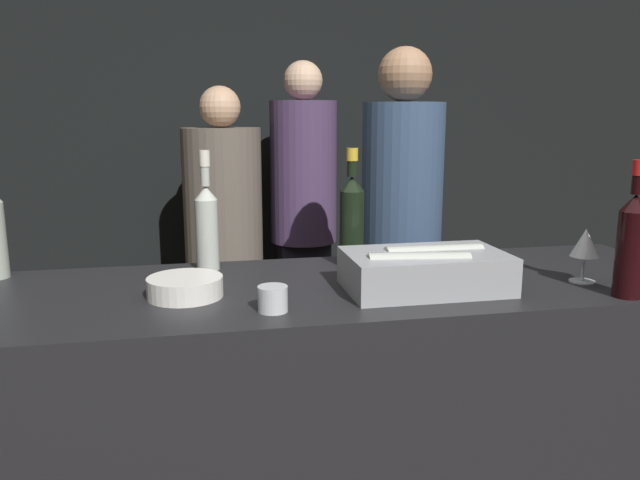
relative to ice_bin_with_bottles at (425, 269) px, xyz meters
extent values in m
cube|color=black|center=(-0.26, 2.38, 0.25)|extent=(6.40, 0.06, 2.80)
cube|color=black|center=(-0.26, 0.10, -0.60)|extent=(2.20, 0.66, 1.09)
cube|color=#9EA0A5|center=(0.00, 0.00, -0.01)|extent=(0.43, 0.26, 0.10)
cylinder|color=#B2B7AD|center=(-0.03, -0.04, 0.02)|extent=(0.27, 0.11, 0.08)
cylinder|color=#B2B7AD|center=(0.04, 0.04, 0.02)|extent=(0.27, 0.08, 0.07)
cylinder|color=silver|center=(-0.63, 0.06, -0.03)|extent=(0.19, 0.19, 0.05)
cylinder|color=gray|center=(-0.63, 0.06, -0.01)|extent=(0.16, 0.16, 0.01)
cylinder|color=silver|center=(0.46, -0.02, -0.05)|extent=(0.07, 0.07, 0.00)
cylinder|color=silver|center=(0.46, -0.02, -0.02)|extent=(0.01, 0.01, 0.07)
cone|color=silver|center=(0.46, -0.02, 0.06)|extent=(0.08, 0.08, 0.08)
cylinder|color=silver|center=(-0.43, -0.10, -0.03)|extent=(0.07, 0.07, 0.06)
sphere|color=#F4C66B|center=(-0.43, -0.10, -0.02)|extent=(0.03, 0.03, 0.03)
cylinder|color=black|center=(0.49, -0.17, 0.06)|extent=(0.07, 0.07, 0.22)
cone|color=black|center=(0.49, -0.17, 0.19)|extent=(0.07, 0.07, 0.04)
cylinder|color=black|center=(0.49, -0.17, 0.25)|extent=(0.03, 0.03, 0.09)
cylinder|color=red|center=(0.49, -0.17, 0.28)|extent=(0.03, 0.03, 0.04)
cylinder|color=black|center=(-0.13, 0.30, 0.06)|extent=(0.07, 0.07, 0.23)
cone|color=black|center=(-0.13, 0.30, 0.20)|extent=(0.07, 0.07, 0.04)
cylinder|color=black|center=(-0.13, 0.30, 0.26)|extent=(0.03, 0.03, 0.09)
cylinder|color=gold|center=(-0.13, 0.30, 0.29)|extent=(0.04, 0.04, 0.04)
cylinder|color=#B2B7AD|center=(-0.57, 0.34, 0.05)|extent=(0.07, 0.07, 0.21)
cone|color=#B2B7AD|center=(-0.57, 0.34, 0.18)|extent=(0.07, 0.07, 0.04)
cylinder|color=#B2B7AD|center=(-0.57, 0.34, 0.25)|extent=(0.03, 0.03, 0.10)
cylinder|color=silver|center=(-0.57, 0.34, 0.28)|extent=(0.03, 0.03, 0.05)
cube|color=black|center=(0.22, 0.83, -0.73)|extent=(0.24, 0.18, 0.84)
cylinder|color=#334766|center=(0.22, 0.83, 0.07)|extent=(0.32, 0.32, 0.76)
sphere|color=#997051|center=(0.22, 0.83, 0.56)|extent=(0.21, 0.21, 0.21)
cube|color=black|center=(0.00, 1.85, -0.72)|extent=(0.27, 0.20, 0.85)
cylinder|color=#473356|center=(0.00, 1.85, 0.09)|extent=(0.36, 0.36, 0.77)
sphere|color=beige|center=(0.00, 1.85, 0.58)|extent=(0.21, 0.21, 0.21)
cube|color=black|center=(-0.45, 1.74, -0.76)|extent=(0.31, 0.22, 0.77)
cylinder|color=#60564C|center=(-0.45, 1.74, -0.02)|extent=(0.41, 0.41, 0.71)
sphere|color=tan|center=(-0.45, 1.74, 0.44)|extent=(0.21, 0.21, 0.21)
camera|label=1|loc=(-0.60, -1.53, 0.41)|focal=35.00mm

